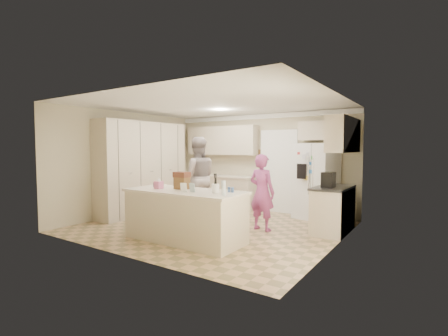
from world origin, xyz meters
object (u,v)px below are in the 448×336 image
Objects in this scene: dollhouse_body at (182,183)px; teen_boy at (197,178)px; island_base at (185,217)px; tissue_box at (159,185)px; teen_girl at (262,192)px; coffee_maker at (328,180)px; utensil_crock at (215,188)px; refrigerator at (316,181)px.

teen_boy is (-0.86, 1.55, -0.06)m from dollhouse_body.
island_base is 1.13× the size of teen_boy.
teen_girl is at bearing 48.23° from tissue_box.
island_base is 2.00m from teen_boy.
utensil_crock is (-1.40, -1.85, -0.07)m from coffee_maker.
teen_boy is (-1.01, 1.65, 0.54)m from island_base.
utensil_crock is 0.08× the size of teen_boy.
tissue_box is (-0.55, -0.10, 0.56)m from island_base.
coffee_maker is 2.84m from dollhouse_body.
coffee_maker is 0.15× the size of teen_boy.
coffee_maker is 2.00× the size of utensil_crock.
refrigerator is at bearing 117.61° from coffee_maker.
teen_girl is at bearing 53.91° from dollhouse_body.
teen_girl reaches higher than dollhouse_body.
utensil_crock is at bearing -127.12° from coffee_maker.
coffee_maker is at bearing 42.83° from island_base.
teen_boy is at bearing -134.39° from refrigerator.
utensil_crock is at bearing 4.40° from island_base.
teen_girl is at bearing 60.10° from island_base.
refrigerator is at bearing -102.85° from teen_girl.
refrigerator is at bearing 58.46° from tissue_box.
refrigerator is 1.37m from coffee_maker.
teen_boy is at bearing 118.97° from dollhouse_body.
refrigerator reaches higher than coffee_maker.
teen_boy is at bearing -175.28° from coffee_maker.
dollhouse_body is at bearing 60.49° from teen_girl.
dollhouse_body is (-2.20, -1.80, -0.03)m from coffee_maker.
utensil_crock is 1.07× the size of tissue_box.
dollhouse_body is at bearing 146.31° from island_base.
refrigerator reaches higher than dollhouse_body.
teen_boy is at bearing 136.04° from utensil_crock.
refrigerator reaches higher than tissue_box.
utensil_crock reaches higher than island_base.
island_base is 0.62m from dollhouse_body.
dollhouse_body is 1.77m from teen_boy.
tissue_box is 0.07× the size of teen_boy.
refrigerator reaches higher than teen_girl.
utensil_crock is 0.10× the size of teen_girl.
tissue_box is at bearing -142.43° from coffee_maker.
island_base is 8.46× the size of dollhouse_body.
tissue_box is 0.54× the size of dollhouse_body.
refrigerator is 3.39m from dollhouse_body.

